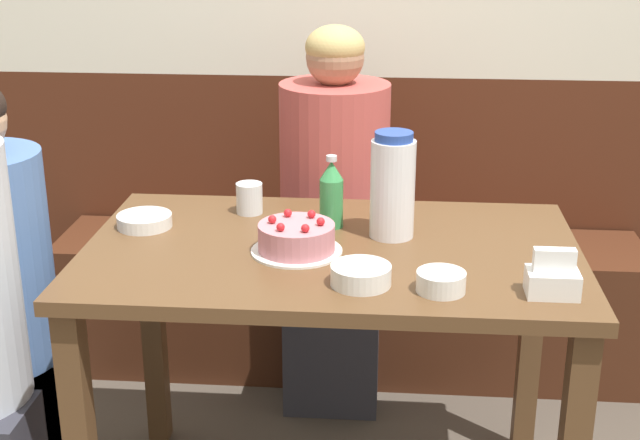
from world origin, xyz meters
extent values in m
cube|color=#4C2314|center=(0.00, 1.05, 0.50)|extent=(4.80, 0.04, 1.00)
cube|color=#472314|center=(0.00, 0.83, 0.24)|extent=(2.01, 0.38, 0.47)
cube|color=brown|center=(0.00, 0.00, 0.76)|extent=(1.20, 0.74, 0.03)
cube|color=brown|center=(-0.55, 0.32, 0.37)|extent=(0.06, 0.06, 0.74)
cube|color=brown|center=(0.55, 0.32, 0.37)|extent=(0.06, 0.06, 0.74)
cylinder|color=white|center=(-0.08, -0.04, 0.78)|extent=(0.22, 0.22, 0.01)
cylinder|color=#C67A84|center=(-0.08, -0.04, 0.82)|extent=(0.18, 0.18, 0.06)
sphere|color=red|center=(-0.02, -0.05, 0.86)|extent=(0.02, 0.02, 0.02)
sphere|color=red|center=(-0.05, 0.01, 0.86)|extent=(0.02, 0.02, 0.02)
sphere|color=red|center=(-0.11, 0.01, 0.86)|extent=(0.02, 0.02, 0.02)
sphere|color=red|center=(-0.14, -0.04, 0.86)|extent=(0.02, 0.02, 0.02)
sphere|color=red|center=(-0.11, -0.09, 0.86)|extent=(0.02, 0.02, 0.02)
sphere|color=red|center=(-0.05, -0.09, 0.86)|extent=(0.02, 0.02, 0.02)
cylinder|color=white|center=(0.14, 0.09, 0.90)|extent=(0.11, 0.11, 0.25)
cylinder|color=#28479E|center=(0.14, 0.09, 1.03)|extent=(0.09, 0.09, 0.02)
cylinder|color=#388E4C|center=(-0.01, 0.14, 0.84)|extent=(0.06, 0.06, 0.13)
cone|color=#388E4C|center=(-0.01, 0.14, 0.93)|extent=(0.06, 0.06, 0.05)
cylinder|color=silver|center=(-0.01, 0.14, 0.96)|extent=(0.03, 0.03, 0.01)
cube|color=white|center=(0.49, -0.24, 0.80)|extent=(0.11, 0.08, 0.05)
cube|color=white|center=(0.49, -0.24, 0.86)|extent=(0.09, 0.03, 0.05)
cylinder|color=white|center=(-0.49, 0.10, 0.79)|extent=(0.14, 0.14, 0.03)
cylinder|color=white|center=(0.25, -0.24, 0.80)|extent=(0.11, 0.11, 0.04)
cylinder|color=white|center=(0.08, -0.22, 0.80)|extent=(0.13, 0.13, 0.04)
cylinder|color=silver|center=(-0.24, 0.23, 0.82)|extent=(0.07, 0.07, 0.08)
cube|color=#33333D|center=(-0.86, -0.03, 0.23)|extent=(0.34, 0.30, 0.45)
cube|color=#33333D|center=(-0.04, 0.63, 0.23)|extent=(0.30, 0.34, 0.45)
cylinder|color=#BC4C47|center=(-0.04, 0.63, 0.75)|extent=(0.34, 0.34, 0.60)
sphere|color=#A87A5B|center=(-0.04, 0.63, 1.13)|extent=(0.17, 0.17, 0.17)
ellipsoid|color=tan|center=(-0.04, 0.63, 1.16)|extent=(0.18, 0.18, 0.13)
camera|label=1|loc=(0.14, -2.01, 1.57)|focal=50.00mm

